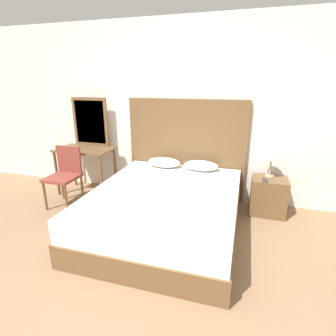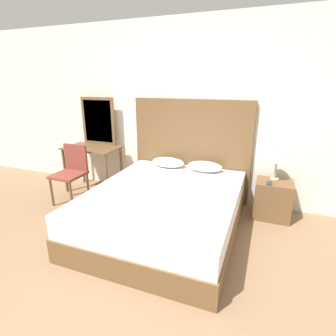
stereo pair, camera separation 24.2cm
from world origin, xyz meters
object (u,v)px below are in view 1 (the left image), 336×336
Objects in this scene: phone_on_bed at (129,191)px; vanity_desk at (85,157)px; bed at (166,210)px; chair at (65,172)px; nightstand at (268,196)px; phone_on_nightstand at (265,180)px; table_lamp at (272,154)px.

vanity_desk reaches higher than phone_on_bed.
vanity_desk reaches higher than bed.
bed is 1.70m from chair.
bed is at bearing -24.90° from vanity_desk.
nightstand is 0.30m from phone_on_nightstand.
phone_on_bed is at bearing -147.33° from table_lamp.
vanity_desk is at bearing -178.48° from nightstand.
table_lamp is 2.85× the size of phone_on_nightstand.
nightstand is (1.27, 0.83, -0.01)m from bed.
bed is 4.02× the size of nightstand.
phone_on_bed is (-0.41, -0.16, 0.28)m from bed.
chair is at bearing 160.61° from phone_on_bed.
nightstand is 0.60× the size of chair.
bed is at bearing -146.97° from nightstand.
chair reaches higher than bed.
phone_on_bed is 1.02× the size of phone_on_nightstand.
nightstand is 3.00m from chair.
chair is at bearing 170.52° from bed.
phone_on_nightstand is at bearing 29.05° from phone_on_bed.
phone_on_nightstand is (1.20, 0.73, 0.26)m from bed.
phone_on_bed is 0.18× the size of chair.
phone_on_nightstand is at bearing -127.23° from nightstand.
table_lamp is 0.49× the size of chair.
vanity_desk is 1.02× the size of chair.
table_lamp is (1.26, 0.91, 0.60)m from bed.
chair is (-1.25, 0.44, -0.04)m from phone_on_bed.
table_lamp is 2.89m from vanity_desk.
phone_on_bed is at bearing -19.39° from chair.
chair is at bearing -95.50° from vanity_desk.
phone_on_bed is 1.52m from vanity_desk.
bed is 1.43m from phone_on_nightstand.
phone_on_bed is 2.01m from table_lamp.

